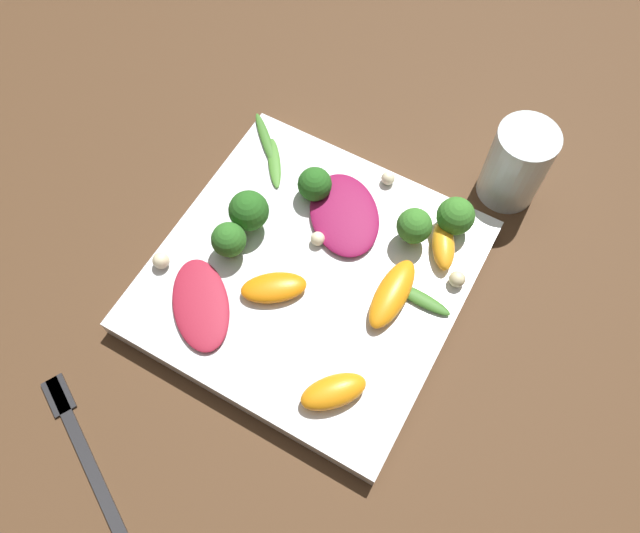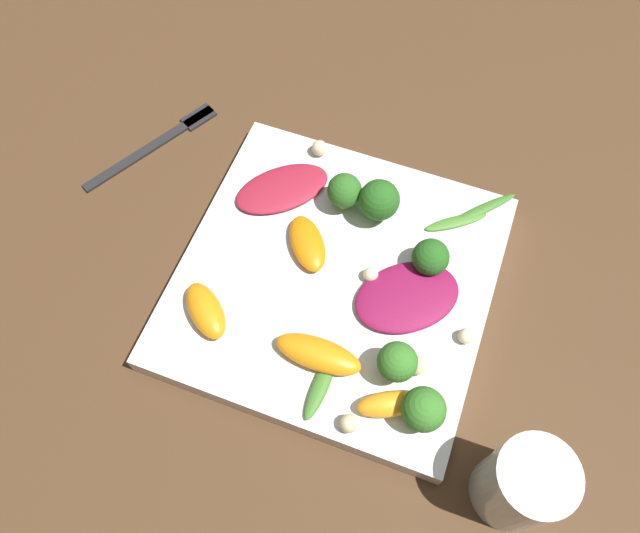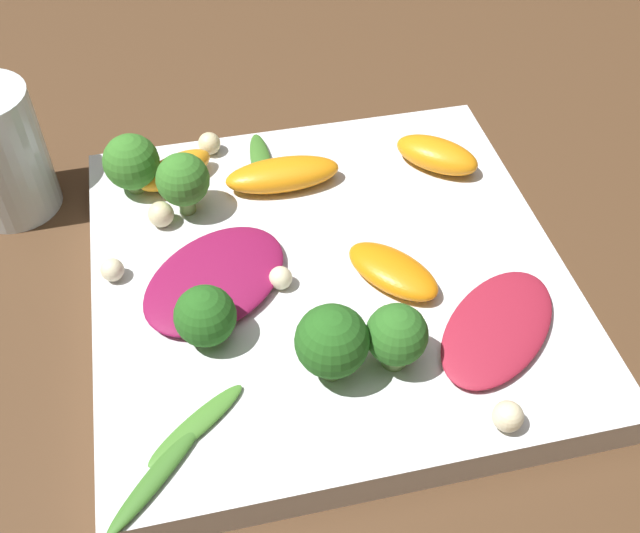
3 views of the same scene
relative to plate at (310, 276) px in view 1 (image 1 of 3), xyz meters
name	(u,v)px [view 1 (image 1 of 3)]	position (x,y,z in m)	size (l,w,h in m)	color
ground_plane	(310,281)	(0.00, 0.00, -0.01)	(2.40, 2.40, 0.00)	#4C331E
plate	(310,276)	(0.00, 0.00, 0.00)	(0.29, 0.29, 0.02)	white
drinking_glass	(517,164)	(-0.13, -0.20, 0.04)	(0.06, 0.06, 0.09)	silver
fork	(77,438)	(0.11, 0.24, -0.01)	(0.16, 0.10, 0.01)	#262628
radicchio_leaf_0	(201,304)	(0.07, 0.08, 0.02)	(0.11, 0.11, 0.01)	maroon
radicchio_leaf_1	(345,214)	(0.00, -0.07, 0.02)	(0.12, 0.12, 0.01)	maroon
orange_segment_0	(443,245)	(-0.10, -0.09, 0.02)	(0.05, 0.06, 0.02)	orange
orange_segment_1	(274,288)	(0.02, 0.04, 0.02)	(0.07, 0.06, 0.02)	orange
orange_segment_2	(392,294)	(-0.08, -0.01, 0.02)	(0.03, 0.08, 0.02)	orange
orange_segment_3	(333,392)	(-0.08, 0.10, 0.02)	(0.06, 0.07, 0.02)	orange
broccoli_floret_0	(456,216)	(-0.10, -0.11, 0.04)	(0.04, 0.04, 0.04)	#7A9E51
broccoli_floret_1	(229,240)	(0.08, 0.02, 0.04)	(0.03, 0.03, 0.04)	#84AD5B
broccoli_floret_2	(315,185)	(0.04, -0.08, 0.03)	(0.04, 0.04, 0.04)	#84AD5B
broccoli_floret_3	(414,226)	(-0.07, -0.08, 0.04)	(0.04, 0.04, 0.05)	#84AD5B
broccoli_floret_4	(249,211)	(0.08, -0.02, 0.04)	(0.04, 0.04, 0.05)	#84AD5B
arugula_sprig_0	(419,298)	(-0.11, -0.02, 0.02)	(0.07, 0.02, 0.01)	#3D7528
arugula_sprig_1	(274,163)	(0.10, -0.09, 0.01)	(0.05, 0.06, 0.00)	#47842D
arugula_sprig_2	(266,140)	(0.12, -0.11, 0.01)	(0.07, 0.06, 0.01)	#3D7528
macadamia_nut_0	(411,218)	(-0.06, -0.10, 0.02)	(0.02, 0.02, 0.02)	beige
macadamia_nut_1	(457,279)	(-0.13, -0.06, 0.02)	(0.02, 0.02, 0.02)	beige
macadamia_nut_2	(318,239)	(0.01, -0.03, 0.02)	(0.01, 0.01, 0.01)	beige
macadamia_nut_3	(388,178)	(-0.02, -0.13, 0.02)	(0.01, 0.01, 0.01)	beige
macadamia_nut_4	(161,261)	(0.13, 0.07, 0.02)	(0.02, 0.02, 0.02)	beige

